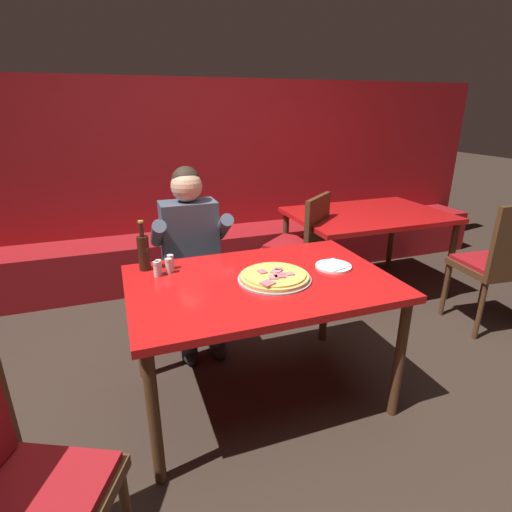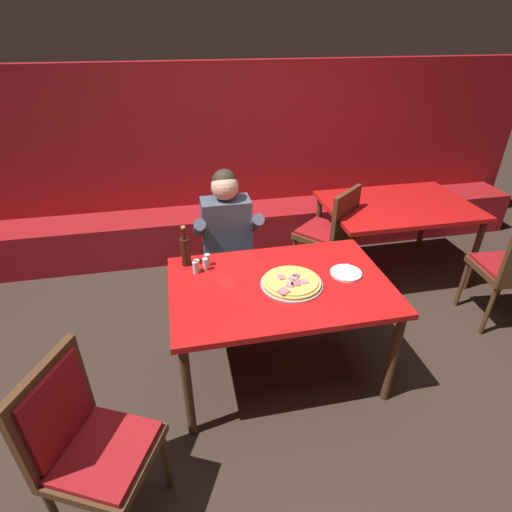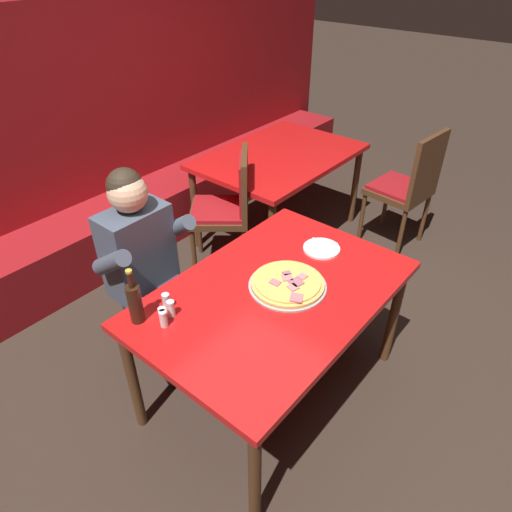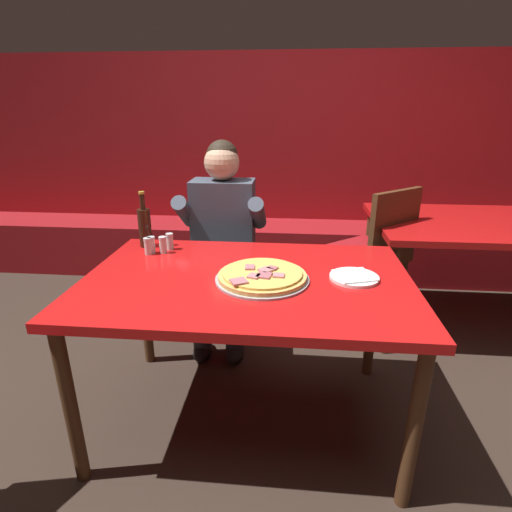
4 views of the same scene
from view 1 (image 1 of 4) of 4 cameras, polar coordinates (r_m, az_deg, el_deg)
name	(u,v)px [view 1 (image 1 of 4)]	position (r m, az deg, el deg)	size (l,w,h in m)	color
ground_plane	(260,393)	(2.58, 0.61, -18.97)	(24.00, 24.00, 0.00)	#33261E
booth_wall_panel	(186,180)	(4.16, -10.02, 10.70)	(6.80, 0.16, 1.90)	maroon
booth_bench	(196,257)	(4.04, -8.58, -0.10)	(6.46, 0.48, 0.46)	maroon
main_dining_table	(261,292)	(2.21, 0.68, -5.15)	(1.42, 0.94, 0.76)	#4C2D19
pizza	(274,277)	(2.17, 2.66, -2.99)	(0.40, 0.40, 0.05)	#9E9EA3
plate_white_paper	(333,266)	(2.38, 11.00, -1.41)	(0.21, 0.21, 0.02)	white
beer_bottle	(144,252)	(2.36, -15.76, 0.61)	(0.07, 0.07, 0.29)	black
shaker_black_pepper	(157,270)	(2.27, -13.98, -1.91)	(0.04, 0.04, 0.09)	silver
shaker_oregano	(171,263)	(2.35, -12.09, -0.93)	(0.04, 0.04, 0.09)	silver
shaker_parmesan	(159,268)	(2.29, -13.74, -1.70)	(0.04, 0.04, 0.09)	silver
shaker_red_pepper_flakes	(169,266)	(2.30, -12.37, -1.47)	(0.04, 0.04, 0.09)	silver
diner_seated_blue_shirt	(193,252)	(2.77, -9.04, 0.56)	(0.53, 0.53, 1.27)	black
dining_chair_near_left	(2,486)	(1.58, -32.55, -25.93)	(0.59, 0.59, 0.99)	#4C2D19
dining_chair_far_right	(303,241)	(3.40, 6.68, 2.19)	(0.62, 0.62, 0.97)	#4C2D19
dining_chair_side_aisle	(500,258)	(3.46, 31.51, -0.27)	(0.48, 0.48, 1.02)	#4C2D19
background_dining_table	(368,221)	(3.71, 15.65, 4.81)	(1.35, 0.93, 0.76)	#4C2D19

